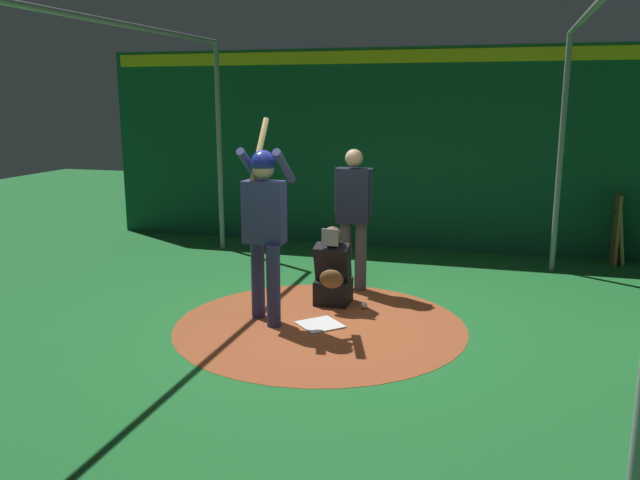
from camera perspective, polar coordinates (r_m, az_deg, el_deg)
name	(u,v)px	position (r m, az deg, el deg)	size (l,w,h in m)	color
ground_plane	(320,325)	(7.11, 0.00, -7.50)	(25.75, 25.75, 0.00)	#1E6B2D
dirt_circle	(320,325)	(7.11, 0.00, -7.48)	(3.16, 3.16, 0.01)	#9E4C28
home_plate	(320,324)	(7.10, 0.00, -7.41)	(0.42, 0.42, 0.01)	white
batter	(264,218)	(6.97, -4.90, 1.93)	(0.68, 0.49, 2.21)	navy
catcher	(333,274)	(7.71, 1.13, -3.01)	(0.58, 0.40, 0.95)	black
umpire	(353,212)	(8.19, 2.95, 2.51)	(0.23, 0.49, 1.80)	#4C4C51
back_wall	(389,148)	(10.71, 6.07, 7.99)	(0.22, 9.75, 3.20)	#145133
cage_frame	(320,108)	(6.68, 0.00, 11.54)	(6.36, 5.20, 3.29)	gray
bat_rack	(617,230)	(10.58, 24.56, 0.77)	(0.58, 0.19, 1.05)	olive
baseball_0	(364,305)	(7.64, 3.90, -5.75)	(0.07, 0.07, 0.07)	white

